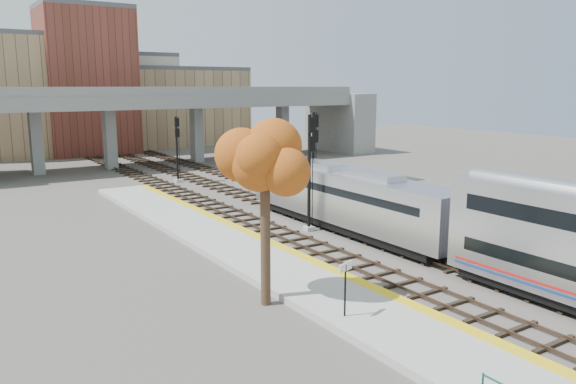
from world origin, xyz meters
TOP-DOWN VIEW (x-y plane):
  - ground at (0.00, 0.00)m, footprint 160.00×160.00m
  - platform at (-7.25, 0.00)m, footprint 4.50×60.00m
  - yellow_strip at (-5.35, 0.00)m, footprint 0.70×60.00m
  - tracks at (0.93, 12.50)m, footprint 10.70×95.00m
  - overpass at (4.92, 45.00)m, footprint 54.00×12.00m
  - buildings_far at (1.26, 66.57)m, footprint 43.00×21.00m
  - parking_lot at (14.00, 28.00)m, footprint 14.00×18.00m
  - locomotive at (1.00, 7.24)m, footprint 3.02×19.05m
  - signal_mast_near at (-1.10, 8.51)m, footprint 0.60×0.64m
  - signal_mast_mid at (3.00, 13.78)m, footprint 0.60×0.64m
  - signal_mast_far at (-1.10, 31.55)m, footprint 0.60×0.64m
  - station_sign at (-8.56, -4.58)m, footprint 0.87×0.33m
  - tree at (-10.18, -0.99)m, footprint 3.60×3.60m
  - car_a at (10.77, 26.05)m, footprint 1.53×3.49m
  - car_b at (14.81, 28.96)m, footprint 3.29×3.99m
  - car_c at (16.01, 33.07)m, footprint 2.91×4.30m

SIDE VIEW (x-z plane):
  - ground at x=0.00m, z-range 0.00..0.00m
  - parking_lot at x=14.00m, z-range 0.00..0.04m
  - tracks at x=0.93m, z-range -0.05..0.20m
  - platform at x=-7.25m, z-range 0.00..0.35m
  - yellow_strip at x=-5.35m, z-range 0.35..0.36m
  - car_c at x=16.01m, z-range 0.04..1.20m
  - car_a at x=10.77m, z-range 0.04..1.21m
  - car_b at x=14.81m, z-range 0.04..1.32m
  - station_sign at x=-8.56m, z-range 0.84..3.12m
  - locomotive at x=1.00m, z-range 0.23..4.33m
  - signal_mast_far at x=-1.10m, z-range -0.10..6.53m
  - signal_mast_mid at x=3.00m, z-range 0.08..7.73m
  - signal_mast_near at x=-1.10m, z-range 0.10..7.90m
  - overpass at x=4.92m, z-range 1.06..10.56m
  - tree at x=-10.18m, z-range 2.07..10.62m
  - buildings_far at x=1.26m, z-range -2.42..18.18m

